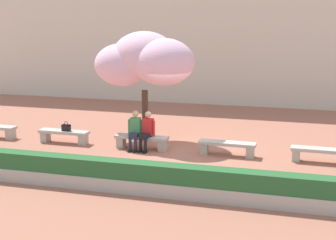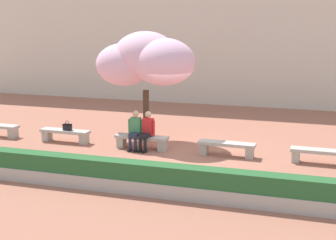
{
  "view_description": "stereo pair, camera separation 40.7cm",
  "coord_description": "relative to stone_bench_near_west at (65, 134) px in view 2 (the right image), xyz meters",
  "views": [
    {
      "loc": [
        3.4,
        -14.3,
        4.36
      ],
      "look_at": [
        -0.57,
        0.2,
        1.0
      ],
      "focal_mm": 50.0,
      "sensor_mm": 36.0,
      "label": 1
    },
    {
      "loc": [
        3.79,
        -14.18,
        4.36
      ],
      "look_at": [
        -0.57,
        0.2,
        1.0
      ],
      "focal_mm": 50.0,
      "sensor_mm": 36.0,
      "label": 2
    }
  ],
  "objects": [
    {
      "name": "stone_bench_center",
      "position": [
        2.86,
        0.0,
        0.0
      ],
      "size": [
        1.81,
        0.44,
        0.45
      ],
      "color": "#ADA89E",
      "rests_on": "ground"
    },
    {
      "name": "person_seated_left",
      "position": [
        2.65,
        -0.05,
        0.39
      ],
      "size": [
        0.51,
        0.7,
        1.29
      ],
      "color": "black",
      "rests_on": "ground"
    },
    {
      "name": "stone_bench_near_east",
      "position": [
        5.72,
        0.0,
        0.0
      ],
      "size": [
        1.81,
        0.44,
        0.45
      ],
      "color": "#ADA89E",
      "rests_on": "ground"
    },
    {
      "name": "person_seated_right",
      "position": [
        3.07,
        -0.05,
        0.39
      ],
      "size": [
        0.51,
        0.72,
        1.29
      ],
      "color": "black",
      "rests_on": "ground"
    },
    {
      "name": "ground_plane",
      "position": [
        4.29,
        0.0,
        -0.3
      ],
      "size": [
        100.0,
        100.0,
        0.0
      ],
      "primitive_type": "plane",
      "color": "#9E604C"
    },
    {
      "name": "cherry_tree_main",
      "position": [
        2.61,
        1.22,
        2.54
      ],
      "size": [
        3.6,
        2.32,
        3.84
      ],
      "color": "#473323",
      "rests_on": "ground"
    },
    {
      "name": "building_facade",
      "position": [
        4.29,
        10.53,
        3.88
      ],
      "size": [
        32.23,
        4.0,
        8.38
      ],
      "primitive_type": "cube",
      "color": "beige",
      "rests_on": "ground"
    },
    {
      "name": "handbag",
      "position": [
        0.11,
        -0.02,
        0.28
      ],
      "size": [
        0.3,
        0.15,
        0.34
      ],
      "color": "black",
      "rests_on": "stone_bench_near_west"
    },
    {
      "name": "stone_bench_east_end",
      "position": [
        8.58,
        0.0,
        0.0
      ],
      "size": [
        1.81,
        0.44,
        0.45
      ],
      "color": "#ADA89E",
      "rests_on": "ground"
    },
    {
      "name": "planter_hedge_foreground",
      "position": [
        4.29,
        -3.77,
        0.08
      ],
      "size": [
        18.54,
        0.5,
        0.8
      ],
      "color": "#ADA89E",
      "rests_on": "ground"
    },
    {
      "name": "stone_bench_near_west",
      "position": [
        0.0,
        0.0,
        0.0
      ],
      "size": [
        1.81,
        0.44,
        0.45
      ],
      "color": "#ADA89E",
      "rests_on": "ground"
    }
  ]
}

